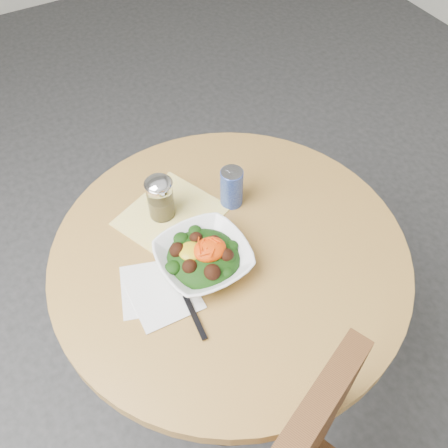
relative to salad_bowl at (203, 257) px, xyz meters
name	(u,v)px	position (x,y,z in m)	size (l,w,h in m)	color
ground	(228,371)	(0.08, 0.00, -0.78)	(6.00, 6.00, 0.00)	#2C2C2F
table	(229,293)	(0.08, 0.00, -0.23)	(0.90, 0.90, 0.75)	black
cloth_napkin	(171,216)	(0.00, 0.18, -0.03)	(0.24, 0.22, 0.00)	yellow
paper_napkins	(159,292)	(-0.13, -0.02, -0.03)	(0.19, 0.20, 0.00)	silver
salad_bowl	(203,257)	(0.00, 0.00, 0.00)	(0.22, 0.22, 0.08)	white
fork	(189,302)	(-0.08, -0.08, -0.02)	(0.04, 0.19, 0.00)	black
spice_shaker	(160,198)	(-0.02, 0.20, 0.03)	(0.07, 0.07, 0.13)	silver
beverage_can	(232,187)	(0.16, 0.14, 0.03)	(0.06, 0.06, 0.12)	navy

